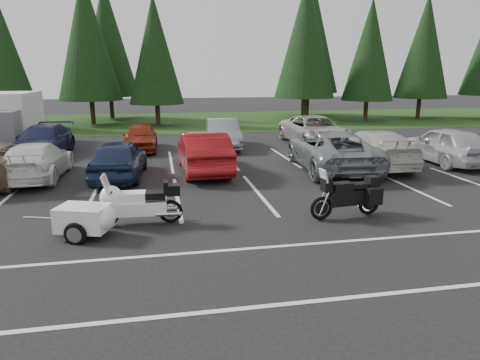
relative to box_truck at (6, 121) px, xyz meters
name	(u,v)px	position (x,y,z in m)	size (l,w,h in m)	color
ground	(162,208)	(8.00, -12.50, -1.45)	(120.00, 120.00, 0.00)	black
grass_strip	(158,122)	(8.00, 11.50, -1.45)	(80.00, 16.00, 0.01)	#1C3711
lake_water	(183,100)	(12.00, 42.50, -1.45)	(70.00, 50.00, 0.02)	gray
box_truck	(6,121)	(0.00, 0.00, 0.00)	(2.40, 5.60, 2.90)	silver
stall_markings	(161,190)	(8.00, -10.50, -1.45)	(32.00, 16.00, 0.01)	silver
conifer_3	(3,54)	(-2.50, 8.90, 3.82)	(3.87, 3.87, 9.02)	#332316
conifer_4	(87,38)	(3.00, 10.40, 5.08)	(4.80, 4.80, 11.17)	#332316
conifer_5	(155,50)	(8.00, 9.10, 4.18)	(4.14, 4.14, 9.63)	#332316
conifer_6	(306,38)	(20.00, 9.60, 5.26)	(4.93, 4.93, 11.48)	#332316
conifer_7	(370,50)	(25.50, 9.30, 4.36)	(4.27, 4.27, 9.94)	#332316
conifer_8	(425,47)	(31.00, 10.10, 4.72)	(4.53, 4.53, 10.56)	#332316
conifer_back_b	(107,39)	(4.00, 15.00, 5.32)	(4.97, 4.97, 11.58)	#332316
conifer_back_c	(310,33)	(22.00, 14.30, 6.04)	(5.50, 5.50, 12.81)	#332316
car_near_3	(37,161)	(3.41, -7.90, -0.75)	(1.96, 4.82, 1.40)	white
car_near_4	(119,159)	(6.47, -8.39, -0.69)	(1.80, 4.47, 1.52)	#1C2946
car_near_5	(203,152)	(9.74, -7.90, -0.62)	(1.75, 5.02, 1.66)	maroon
car_near_6	(331,150)	(15.01, -8.46, -0.63)	(2.72, 5.90, 1.64)	gray
car_near_7	(372,148)	(17.01, -8.14, -0.66)	(2.21, 5.44, 1.58)	beige
car_near_8	(445,145)	(20.48, -8.19, -0.63)	(1.95, 4.84, 1.65)	#B2B2B7
car_far_1	(43,141)	(2.47, -2.98, -0.71)	(2.07, 5.09, 1.48)	#1B1F45
car_far_2	(140,137)	(7.06, -2.25, -0.74)	(1.67, 4.16, 1.42)	maroon
car_far_3	(223,134)	(11.41, -2.25, -0.69)	(1.62, 4.64, 1.53)	gray
car_far_4	(315,130)	(16.66, -2.09, -0.65)	(2.65, 5.74, 1.60)	#AFA8A1
touring_motorcycle	(138,199)	(7.40, -13.84, -0.75)	(2.53, 0.78, 1.40)	white
cargo_trailer	(84,221)	(6.11, -14.52, -1.05)	(1.75, 0.98, 0.81)	white
adventure_motorcycle	(346,192)	(13.02, -14.32, -0.72)	(2.39, 0.83, 1.45)	black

